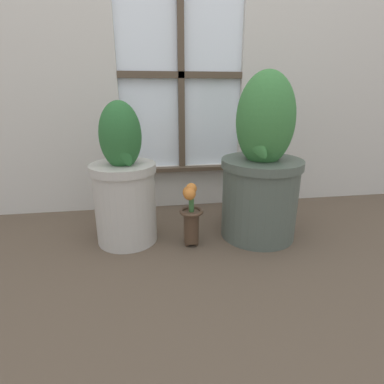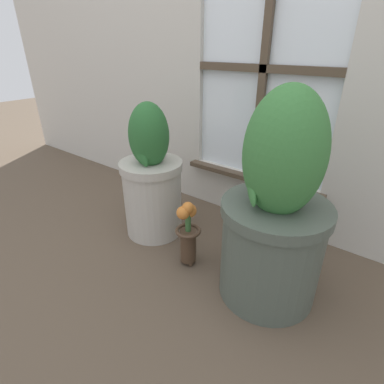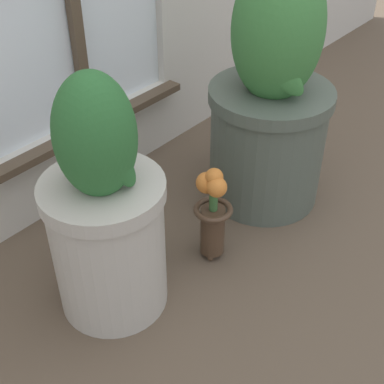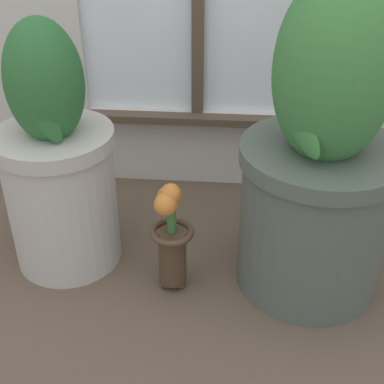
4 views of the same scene
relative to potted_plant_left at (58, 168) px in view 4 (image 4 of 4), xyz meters
name	(u,v)px [view 4 (image 4 of 4)]	position (x,y,z in m)	size (l,w,h in m)	color
ground_plane	(178,312)	(0.32, -0.20, -0.28)	(10.00, 10.00, 0.00)	brown
potted_plant_left	(58,168)	(0.00, 0.00, 0.00)	(0.30, 0.30, 0.66)	#B7B2A8
potted_plant_right	(320,168)	(0.64, -0.04, 0.06)	(0.38, 0.38, 0.78)	#4C564C
flower_vase	(171,234)	(0.30, -0.10, -0.12)	(0.11, 0.11, 0.31)	#473323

